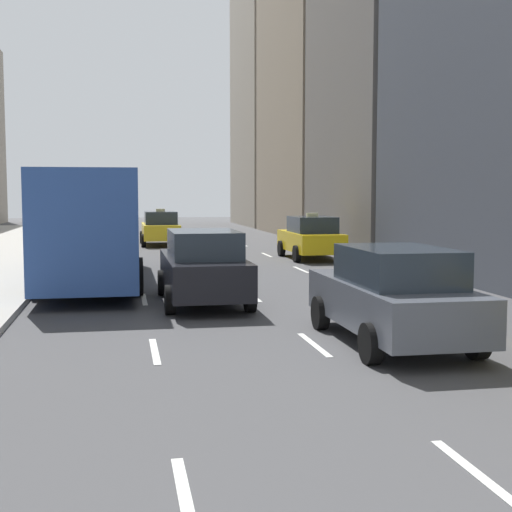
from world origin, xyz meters
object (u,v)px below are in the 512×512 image
(taxi_third, at_px, (160,228))
(sedan_black_near, at_px, (393,295))
(sedan_silver_behind, at_px, (203,266))
(city_bus, at_px, (92,223))
(taxi_second, at_px, (311,237))

(taxi_third, bearing_deg, sedan_black_near, -83.58)
(sedan_silver_behind, distance_m, city_bus, 5.72)
(taxi_second, distance_m, sedan_black_near, 16.31)
(sedan_silver_behind, height_order, city_bus, city_bus)
(sedan_black_near, height_order, sedan_silver_behind, sedan_silver_behind)
(sedan_black_near, relative_size, sedan_silver_behind, 0.95)
(taxi_third, relative_size, sedan_silver_behind, 0.89)
(taxi_second, distance_m, sedan_silver_behind, 12.17)
(taxi_third, xyz_separation_m, sedan_silver_behind, (0.00, -19.64, 0.03))
(sedan_black_near, bearing_deg, sedan_silver_behind, 118.04)
(taxi_second, distance_m, city_bus, 10.32)
(taxi_third, bearing_deg, taxi_second, -57.62)
(taxi_second, bearing_deg, sedan_black_near, -99.89)
(taxi_third, xyz_separation_m, sedan_black_near, (2.80, -24.90, 0.00))
(taxi_second, xyz_separation_m, city_bus, (-8.41, -5.91, 0.91))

